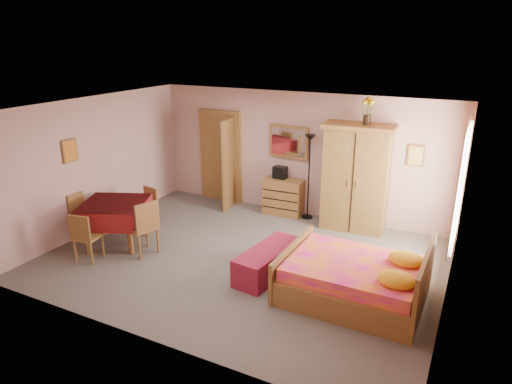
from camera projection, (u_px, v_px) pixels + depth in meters
The scene contains 23 objects.
floor at pixel (243, 259), 7.92m from camera, with size 6.50×6.50×0.00m, color slate.
ceiling at pixel (242, 108), 7.07m from camera, with size 6.50×6.50×0.00m, color brown.
wall_back at pixel (299, 154), 9.60m from camera, with size 6.50×0.10×2.60m, color tan.
wall_front at pixel (142, 247), 5.38m from camera, with size 6.50×0.10×2.60m, color tan.
wall_left at pixel (96, 164), 8.88m from camera, with size 0.10×5.00×2.60m, color tan.
wall_right at pixel (455, 222), 6.11m from camera, with size 0.10×5.00×2.60m, color tan.
doorway at pixel (221, 157), 10.48m from camera, with size 1.06×0.12×2.15m, color #9E6B35.
window at pixel (460, 186), 7.09m from camera, with size 0.08×1.40×1.95m, color white.
picture_left at pixel (70, 151), 8.23m from camera, with size 0.04×0.32×0.42m, color orange.
picture_back at pixel (416, 156), 8.50m from camera, with size 0.30×0.04×0.40m, color #D8BF59.
chest_of_drawers at pixel (283, 197), 9.79m from camera, with size 0.82×0.41×0.78m, color olive.
wall_mirror at pixel (288, 142), 9.59m from camera, with size 0.89×0.05×0.70m, color silver.
stereo at pixel (280, 172), 9.71m from camera, with size 0.27×0.20×0.26m, color black.
floor_lamp at pixel (309, 177), 9.41m from camera, with size 0.23×0.23×1.79m, color black.
wardrobe at pixel (356, 178), 8.85m from camera, with size 1.34×0.69×2.10m, color olive.
sunflower_vase at pixel (368, 111), 8.38m from camera, with size 0.20×0.20×0.51m, color yellow.
bed at pixel (354, 269), 6.61m from camera, with size 2.03×1.59×0.94m, color #E41692.
bench at pixel (268, 261), 7.34m from camera, with size 0.51×1.36×0.45m, color maroon.
dining_table at pixel (116, 223), 8.36m from camera, with size 1.11×1.11×0.81m, color maroon.
chair_south at pixel (88, 236), 7.76m from camera, with size 0.40×0.40×0.88m, color olive.
chair_north at pixel (145, 209), 9.00m from camera, with size 0.38×0.38×0.83m, color #976133.
chair_west at pixel (85, 216), 8.59m from camera, with size 0.40×0.40×0.89m, color #A76838.
chair_east at pixel (142, 227), 7.98m from camera, with size 0.45×0.45×1.00m, color #965E33.
Camera 1 is at (3.41, -6.24, 3.67)m, focal length 32.00 mm.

